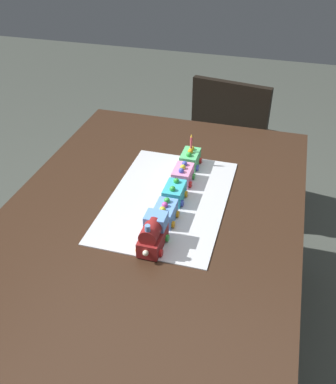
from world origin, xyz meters
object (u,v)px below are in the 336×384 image
(birthday_candle, at_px, (191,141))
(cake_locomotive, at_px, (153,234))
(dining_table, at_px, (153,233))
(cake_car_hopper_bubblegum, at_px, (183,175))
(chair, at_px, (233,142))
(cake_car_tanker_turquoise, at_px, (174,193))
(cake_car_caboose_mint_green, at_px, (190,159))
(cake_car_flatbed_sky_blue, at_px, (165,213))

(birthday_candle, bearing_deg, cake_locomotive, 180.00)
(cake_locomotive, relative_size, birthday_candle, 2.37)
(dining_table, bearing_deg, birthday_candle, -10.64)
(dining_table, height_order, cake_car_hopper_bubblegum, cake_car_hopper_bubblegum)
(chair, xyz_separation_m, cake_car_tanker_turquoise, (-0.97, 0.08, 0.30))
(chair, relative_size, cake_car_hopper_bubblegum, 8.60)
(cake_locomotive, relative_size, cake_car_tanker_turquoise, 1.40)
(cake_car_hopper_bubblegum, bearing_deg, dining_table, 162.43)
(chair, bearing_deg, cake_car_hopper_bubblegum, 93.99)
(cake_locomotive, bearing_deg, birthday_candle, -0.00)
(cake_car_hopper_bubblegum, bearing_deg, cake_car_caboose_mint_green, 0.00)
(cake_locomotive, relative_size, cake_car_hopper_bubblegum, 1.40)
(chair, bearing_deg, cake_car_tanker_turquoise, 94.64)
(cake_locomotive, bearing_deg, cake_car_hopper_bubblegum, -0.00)
(dining_table, distance_m, chair, 1.05)
(cake_car_flatbed_sky_blue, bearing_deg, birthday_candle, 0.00)
(cake_car_flatbed_sky_blue, xyz_separation_m, cake_car_caboose_mint_green, (0.35, 0.00, 0.00))
(cake_car_hopper_bubblegum, bearing_deg, cake_car_flatbed_sky_blue, 180.00)
(dining_table, relative_size, cake_car_caboose_mint_green, 14.00)
(cake_car_flatbed_sky_blue, xyz_separation_m, cake_car_hopper_bubblegum, (0.24, 0.00, 0.00))
(chair, bearing_deg, dining_table, 91.71)
(dining_table, bearing_deg, cake_car_tanker_turquoise, -40.88)
(cake_car_flatbed_sky_blue, bearing_deg, chair, -4.17)
(cake_car_flatbed_sky_blue, bearing_deg, cake_car_hopper_bubblegum, 0.00)
(chair, xyz_separation_m, cake_car_flatbed_sky_blue, (-1.08, 0.08, 0.30))
(chair, bearing_deg, birthday_candle, 93.05)
(chair, height_order, cake_car_hopper_bubblegum, chair)
(cake_locomotive, distance_m, cake_car_tanker_turquoise, 0.25)
(cake_locomotive, height_order, cake_car_flatbed_sky_blue, cake_locomotive)
(cake_car_hopper_bubblegum, relative_size, cake_car_caboose_mint_green, 1.00)
(cake_car_caboose_mint_green, distance_m, birthday_candle, 0.07)
(dining_table, xyz_separation_m, chair, (1.03, -0.14, -0.16))
(cake_car_tanker_turquoise, distance_m, birthday_candle, 0.26)
(dining_table, bearing_deg, chair, -7.60)
(chair, bearing_deg, cake_car_flatbed_sky_blue, 95.14)
(birthday_candle, bearing_deg, cake_car_caboose_mint_green, -180.00)
(cake_car_tanker_turquoise, bearing_deg, cake_car_hopper_bubblegum, 0.00)
(chair, distance_m, cake_car_tanker_turquoise, 1.01)
(dining_table, xyz_separation_m, cake_car_tanker_turquoise, (0.07, -0.06, 0.14))
(cake_car_caboose_mint_green, bearing_deg, dining_table, 169.03)
(cake_car_flatbed_sky_blue, relative_size, cake_car_caboose_mint_green, 1.00)
(cake_car_hopper_bubblegum, distance_m, cake_car_caboose_mint_green, 0.12)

